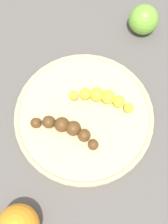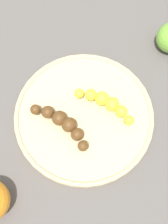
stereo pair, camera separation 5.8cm
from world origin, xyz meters
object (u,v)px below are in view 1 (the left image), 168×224
(banana_yellow, at_px, (102,97))
(banana_overripe, at_px, (66,128))
(fruit_bowl, at_px, (84,116))
(apple_green, at_px, (144,20))

(banana_yellow, bearing_deg, banana_overripe, 146.71)
(fruit_bowl, bearing_deg, banana_overripe, -166.53)
(fruit_bowl, relative_size, banana_overripe, 2.48)
(banana_yellow, bearing_deg, fruit_bowl, 146.25)
(banana_overripe, height_order, apple_green, apple_green)
(apple_green, bearing_deg, banana_yellow, -147.05)
(fruit_bowl, xyz_separation_m, banana_yellow, (0.05, 0.01, 0.02))
(fruit_bowl, bearing_deg, banana_yellow, 12.52)
(banana_yellow, distance_m, apple_green, 0.22)
(fruit_bowl, xyz_separation_m, apple_green, (0.23, 0.13, 0.02))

